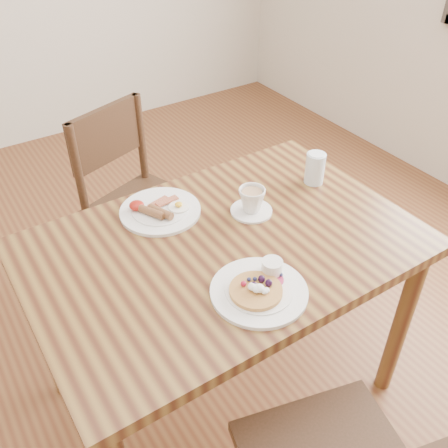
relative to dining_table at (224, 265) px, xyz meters
name	(u,v)px	position (x,y,z in m)	size (l,w,h in m)	color
ground	(224,385)	(0.00, 0.00, -0.65)	(5.00, 5.00, 0.00)	brown
dining_table	(224,265)	(0.00, 0.00, 0.00)	(1.20, 0.80, 0.75)	brown
chair_far	(136,198)	(0.01, 0.72, -0.16)	(0.54, 0.54, 0.88)	#3E2316
pancake_plate	(260,288)	(-0.04, -0.23, 0.11)	(0.27, 0.27, 0.06)	white
breakfast_plate	(159,210)	(-0.10, 0.25, 0.11)	(0.27, 0.27, 0.04)	white
teacup_saucer	(252,202)	(0.16, 0.08, 0.14)	(0.14, 0.14, 0.09)	white
water_glass	(315,168)	(0.46, 0.11, 0.16)	(0.07, 0.07, 0.11)	silver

